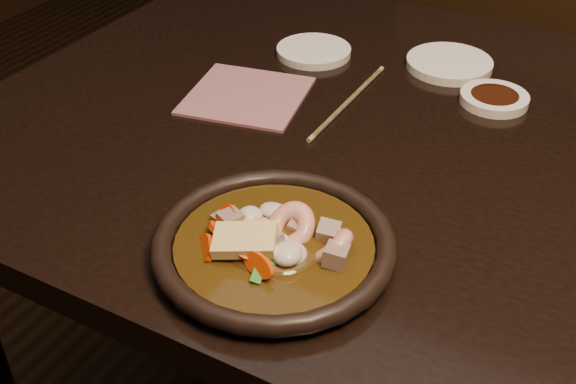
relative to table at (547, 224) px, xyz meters
The scene contains 9 objects.
table is the anchor object (origin of this frame).
chair 0.74m from the table, 108.29° to the left, with size 0.46×0.46×0.89m.
plate 0.39m from the table, 128.20° to the right, with size 0.26×0.26×0.03m.
stirfry 0.39m from the table, 127.96° to the right, with size 0.17×0.12×0.06m.
soy_dish 0.21m from the table, 130.62° to the left, with size 0.10×0.10×0.01m, color white.
saucer_left 0.46m from the table, 159.06° to the left, with size 0.12×0.12×0.01m, color white.
saucer_right 0.32m from the table, 134.23° to the left, with size 0.13×0.13×0.01m, color white.
chopsticks 0.32m from the table, behind, with size 0.01×0.25×0.01m.
napkin 0.45m from the table, behind, with size 0.16×0.16×0.00m, color #985D65.
Camera 1 is at (0.06, -0.81, 1.26)m, focal length 45.00 mm.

